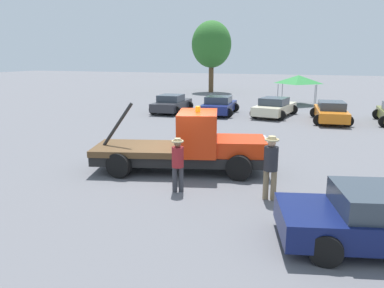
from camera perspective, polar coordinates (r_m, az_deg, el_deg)
ground_plane at (r=13.88m, az=-1.94°, el=-4.06°), size 160.00×160.00×0.00m
tow_truck at (r=13.59m, az=-0.35°, el=-0.32°), size 6.58×3.62×2.51m
person_near_truck at (r=11.04m, az=11.92°, el=-2.80°), size 0.42×0.42×1.91m
person_at_hood at (r=11.47m, az=-2.19°, el=-2.54°), size 0.38×0.38×1.70m
parked_car_charcoal at (r=28.46m, az=-3.11°, el=6.16°), size 2.64×4.66×1.34m
parked_car_navy at (r=27.40m, az=4.12°, el=5.87°), size 2.77×4.49×1.34m
parked_car_cream at (r=27.04m, az=12.47°, el=5.50°), size 2.94×4.87×1.34m
parked_car_orange at (r=25.74m, az=20.38°, el=4.61°), size 2.71×5.00×1.34m
canopy_tent_green at (r=34.28m, az=15.91°, el=9.45°), size 3.09×3.09×2.55m
tree_left at (r=44.72m, az=2.99°, el=14.89°), size 4.57×4.57×8.16m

